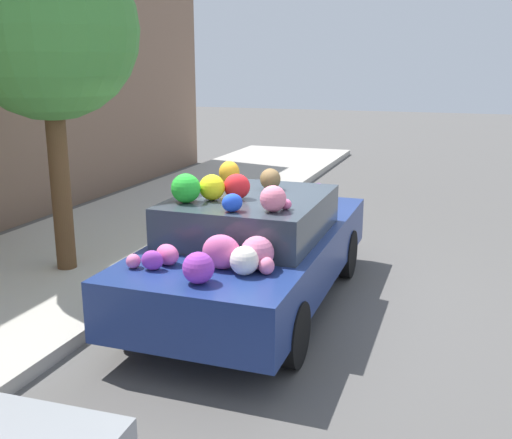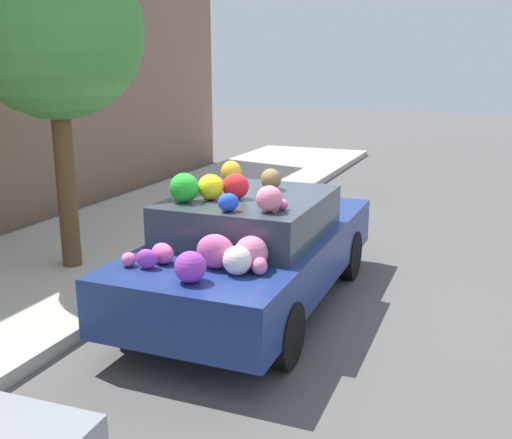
{
  "view_description": "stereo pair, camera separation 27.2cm",
  "coord_description": "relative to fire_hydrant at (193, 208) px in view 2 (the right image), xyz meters",
  "views": [
    {
      "loc": [
        -5.99,
        -2.28,
        2.64
      ],
      "look_at": [
        0.0,
        -0.14,
        0.99
      ],
      "focal_mm": 42.0,
      "sensor_mm": 36.0,
      "label": 1
    },
    {
      "loc": [
        -5.9,
        -2.53,
        2.64
      ],
      "look_at": [
        0.0,
        -0.14,
        0.99
      ],
      "focal_mm": 42.0,
      "sensor_mm": 36.0,
      "label": 2
    }
  ],
  "objects": [
    {
      "name": "ground_plane",
      "position": [
        -2.12,
        -1.78,
        -0.48
      ],
      "size": [
        60.0,
        60.0,
        0.0
      ],
      "primitive_type": "plane",
      "color": "#565451"
    },
    {
      "name": "street_tree",
      "position": [
        -2.11,
        0.64,
        2.54
      ],
      "size": [
        2.11,
        2.11,
        3.96
      ],
      "color": "brown",
      "rests_on": "sidewalk_curb"
    },
    {
      "name": "fire_hydrant",
      "position": [
        0.0,
        0.0,
        0.0
      ],
      "size": [
        0.2,
        0.2,
        0.7
      ],
      "color": "gold",
      "rests_on": "sidewalk_curb"
    },
    {
      "name": "sidewalk_curb",
      "position": [
        -2.12,
        0.92,
        -0.41
      ],
      "size": [
        24.0,
        3.2,
        0.14
      ],
      "color": "#B2ADA3",
      "rests_on": "ground"
    },
    {
      "name": "art_car",
      "position": [
        -2.14,
        -1.92,
        0.23
      ],
      "size": [
        4.04,
        1.77,
        1.59
      ],
      "rotation": [
        0.0,
        0.0,
        0.01
      ],
      "color": "navy",
      "rests_on": "ground"
    }
  ]
}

